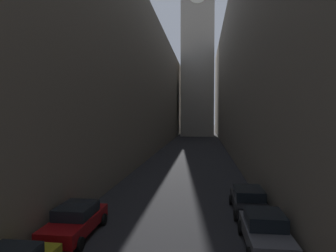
% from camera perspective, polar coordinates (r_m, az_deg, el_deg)
% --- Properties ---
extents(ground_plane, '(264.00, 264.00, 0.00)m').
position_cam_1_polar(ground_plane, '(44.20, 4.60, -5.44)').
color(ground_plane, '#232326').
extents(building_block_left, '(15.80, 108.00, 21.14)m').
position_cam_1_polar(building_block_left, '(48.44, -11.46, 7.71)').
color(building_block_left, '#756B5B').
rests_on(building_block_left, ground).
extents(building_block_right, '(14.08, 108.00, 24.33)m').
position_cam_1_polar(building_block_right, '(47.47, 20.28, 9.68)').
color(building_block_right, '#756B5B').
rests_on(building_block_right, ground).
extents(clock_tower, '(9.84, 9.84, 66.31)m').
position_cam_1_polar(clock_tower, '(88.85, 5.76, 20.99)').
color(clock_tower, gray).
rests_on(clock_tower, ground).
extents(parked_car_left_third, '(1.97, 4.44, 1.48)m').
position_cam_1_polar(parked_car_left_third, '(15.62, -17.36, -16.90)').
color(parked_car_left_third, maroon).
rests_on(parked_car_left_third, ground).
extents(parked_car_right_third, '(1.95, 4.29, 1.57)m').
position_cam_1_polar(parked_car_right_third, '(14.30, 18.22, -18.60)').
color(parked_car_right_third, '#4C4C51').
rests_on(parked_car_right_third, ground).
extents(parked_car_right_far, '(2.00, 4.42, 1.47)m').
position_cam_1_polar(parked_car_right_far, '(18.79, 15.26, -13.58)').
color(parked_car_right_far, black).
rests_on(parked_car_right_far, ground).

